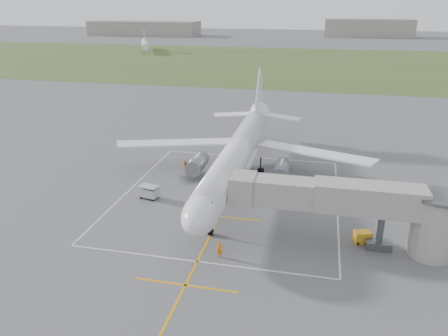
% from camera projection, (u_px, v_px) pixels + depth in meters
% --- Properties ---
extents(ground, '(700.00, 700.00, 0.00)m').
position_uv_depth(ground, '(236.00, 185.00, 62.11)').
color(ground, '#58585B').
rests_on(ground, ground).
extents(grass_strip, '(700.00, 120.00, 0.02)m').
position_uv_depth(grass_strip, '(296.00, 63.00, 180.44)').
color(grass_strip, '#3B5726').
rests_on(grass_strip, ground).
extents(apron_markings, '(28.20, 60.00, 0.01)m').
position_uv_depth(apron_markings, '(227.00, 202.00, 56.81)').
color(apron_markings, orange).
rests_on(apron_markings, ground).
extents(airliner, '(38.93, 46.75, 13.52)m').
position_uv_depth(airliner, '(237.00, 154.00, 61.20)').
color(airliner, white).
rests_on(airliner, ground).
extents(jet_bridge, '(23.40, 5.00, 7.20)m').
position_uv_depth(jet_bridge, '(360.00, 206.00, 44.91)').
color(jet_bridge, gray).
rests_on(jet_bridge, ground).
extents(gpu_unit, '(2.01, 1.63, 1.33)m').
position_uv_depth(gpu_unit, '(362.00, 237.00, 47.11)').
color(gpu_unit, orange).
rests_on(gpu_unit, ground).
extents(baggage_cart, '(2.79, 2.02, 1.75)m').
position_uv_depth(baggage_cart, '(149.00, 192.00, 57.62)').
color(baggage_cart, '#AFAFAF').
rests_on(baggage_cart, ground).
extents(ramp_worker_nose, '(0.66, 0.47, 1.71)m').
position_uv_depth(ramp_worker_nose, '(219.00, 250.00, 44.40)').
color(ramp_worker_nose, orange).
rests_on(ramp_worker_nose, ground).
extents(ramp_worker_wing, '(0.96, 0.95, 1.56)m').
position_uv_depth(ramp_worker_wing, '(186.00, 166.00, 67.07)').
color(ramp_worker_wing, orange).
rests_on(ramp_worker_wing, ground).
extents(distant_hangars, '(345.00, 49.00, 12.00)m').
position_uv_depth(distant_hangars, '(286.00, 29.00, 304.92)').
color(distant_hangars, gray).
rests_on(distant_hangars, ground).
extents(distant_aircraft, '(198.65, 67.00, 8.85)m').
position_uv_depth(distant_aircraft, '(330.00, 45.00, 218.50)').
color(distant_aircraft, white).
rests_on(distant_aircraft, ground).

